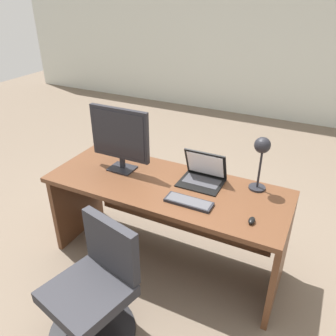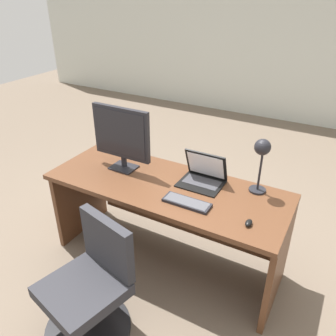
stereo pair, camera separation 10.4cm
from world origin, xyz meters
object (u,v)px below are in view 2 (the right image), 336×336
Objects in this scene: mouse at (249,223)px; desk_lamp at (262,154)px; office_chair at (91,292)px; keyboard at (187,202)px; monitor at (121,135)px; laptop at (204,173)px; desk at (169,204)px.

mouse is 0.18× the size of desk_lamp.
mouse is at bearing 37.75° from office_chair.
keyboard is 0.41× the size of office_chair.
office_chair is at bearing -69.63° from monitor.
laptop reaches higher than keyboard.
monitor is 1.04m from desk_lamp.
monitor reaches higher than mouse.
desk_lamp reaches higher than mouse.
desk_lamp is at bearing 15.29° from desk.
desk_lamp reaches higher than desk.
laptop reaches higher than mouse.
monitor reaches higher than office_chair.
office_chair is (-0.35, -0.63, -0.43)m from keyboard.
mouse is (0.43, -0.02, 0.01)m from keyboard.
mouse is 1.08m from office_chair.
keyboard is (0.66, -0.20, -0.28)m from monitor.
monitor reaches higher than desk_lamp.
monitor reaches higher than desk.
keyboard reaches higher than desk.
desk_lamp is (1.03, 0.16, 0.01)m from monitor.
desk is 0.75m from mouse.
desk is 0.86m from office_chair.
laptop is 0.39× the size of office_chair.
office_chair reaches higher than keyboard.
monitor reaches higher than laptop.
mouse is at bearing -80.32° from desk_lamp.
desk is 0.81m from desk_lamp.
monitor is 0.75m from keyboard.
keyboard is at bearing 177.38° from mouse.
monitor is at bearing 179.55° from desk.
monitor reaches higher than keyboard.
desk_lamp is at bearing 9.07° from monitor.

